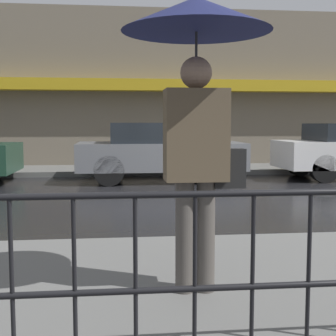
% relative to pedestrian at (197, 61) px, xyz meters
% --- Properties ---
extents(ground_plane, '(80.00, 80.00, 0.00)m').
position_rel_pedestrian_xyz_m(ground_plane, '(1.55, 5.46, -1.90)').
color(ground_plane, black).
extents(sidewalk_far, '(28.00, 2.12, 0.14)m').
position_rel_pedestrian_xyz_m(sidewalk_far, '(1.55, 10.21, -1.83)').
color(sidewalk_far, '#60605E').
rests_on(sidewalk_far, ground_plane).
extents(lane_marking, '(25.20, 0.12, 0.01)m').
position_rel_pedestrian_xyz_m(lane_marking, '(1.55, 5.46, -1.89)').
color(lane_marking, gold).
rests_on(lane_marking, ground_plane).
extents(building_storefront, '(28.00, 0.85, 5.01)m').
position_rel_pedestrian_xyz_m(building_storefront, '(1.55, 11.39, 0.61)').
color(building_storefront, '#706656').
rests_on(building_storefront, ground_plane).
extents(pedestrian, '(1.11, 1.11, 2.22)m').
position_rel_pedestrian_xyz_m(pedestrian, '(0.00, 0.00, 0.00)').
color(pedestrian, '#4C4742').
rests_on(pedestrian, sidewalk_near).
extents(car_grey, '(4.06, 1.79, 1.45)m').
position_rel_pedestrian_xyz_m(car_grey, '(0.44, 8.03, -1.14)').
color(car_grey, slate).
rests_on(car_grey, ground_plane).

